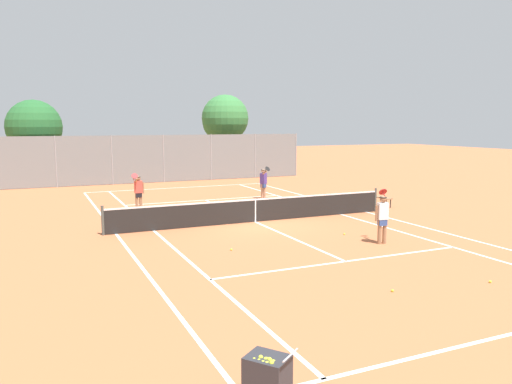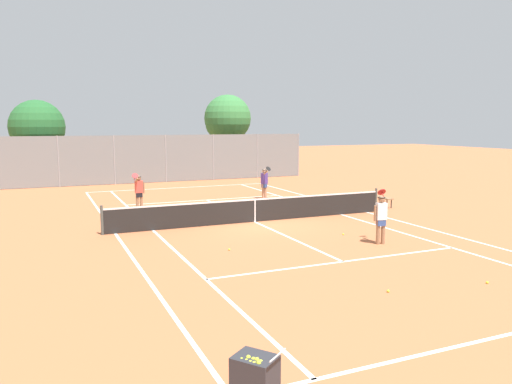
{
  "view_description": "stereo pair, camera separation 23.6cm",
  "coord_description": "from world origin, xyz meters",
  "px_view_note": "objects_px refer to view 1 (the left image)",
  "views": [
    {
      "loc": [
        -8.08,
        -18.12,
        3.95
      ],
      "look_at": [
        0.7,
        1.5,
        1.0
      ],
      "focal_mm": 35.0,
      "sensor_mm": 36.0,
      "label": 1
    },
    {
      "loc": [
        -7.87,
        -18.22,
        3.95
      ],
      "look_at": [
        0.7,
        1.5,
        1.0
      ],
      "focal_mm": 35.0,
      "sensor_mm": 36.0,
      "label": 2
    }
  ],
  "objects_px": {
    "tennis_net": "(255,210)",
    "tree_behind_right": "(224,119)",
    "player_far_left": "(138,191)",
    "tree_behind_left": "(33,129)",
    "loose_tennis_ball_2": "(490,282)",
    "courtside_bench": "(380,198)",
    "ball_cart": "(267,379)",
    "player_near_side": "(382,216)",
    "loose_tennis_ball_3": "(344,234)",
    "loose_tennis_ball_0": "(392,291)",
    "player_far_right": "(264,182)",
    "loose_tennis_ball_1": "(231,249)"
  },
  "relations": [
    {
      "from": "courtside_bench",
      "to": "tree_behind_right",
      "type": "height_order",
      "value": "tree_behind_right"
    },
    {
      "from": "tree_behind_right",
      "to": "loose_tennis_ball_0",
      "type": "bearing_deg",
      "value": -102.42
    },
    {
      "from": "player_far_left",
      "to": "loose_tennis_ball_0",
      "type": "xyz_separation_m",
      "value": [
        3.3,
        -13.66,
        -0.89
      ]
    },
    {
      "from": "tennis_net",
      "to": "tree_behind_right",
      "type": "xyz_separation_m",
      "value": [
        5.62,
        18.64,
        3.77
      ]
    },
    {
      "from": "player_far_left",
      "to": "player_far_right",
      "type": "bearing_deg",
      "value": 7.23
    },
    {
      "from": "player_far_left",
      "to": "loose_tennis_ball_1",
      "type": "xyz_separation_m",
      "value": [
        1.23,
        -8.47,
        -0.89
      ]
    },
    {
      "from": "loose_tennis_ball_2",
      "to": "courtside_bench",
      "type": "bearing_deg",
      "value": 65.29
    },
    {
      "from": "loose_tennis_ball_1",
      "to": "tree_behind_right",
      "type": "distance_m",
      "value": 24.33
    },
    {
      "from": "loose_tennis_ball_0",
      "to": "loose_tennis_ball_2",
      "type": "distance_m",
      "value": 2.72
    },
    {
      "from": "ball_cart",
      "to": "player_far_right",
      "type": "relative_size",
      "value": 0.54
    },
    {
      "from": "player_near_side",
      "to": "loose_tennis_ball_3",
      "type": "height_order",
      "value": "player_near_side"
    },
    {
      "from": "ball_cart",
      "to": "loose_tennis_ball_3",
      "type": "bearing_deg",
      "value": 50.76
    },
    {
      "from": "ball_cart",
      "to": "loose_tennis_ball_1",
      "type": "bearing_deg",
      "value": 71.81
    },
    {
      "from": "tennis_net",
      "to": "loose_tennis_ball_3",
      "type": "height_order",
      "value": "tennis_net"
    },
    {
      "from": "courtside_bench",
      "to": "tennis_net",
      "type": "bearing_deg",
      "value": -170.79
    },
    {
      "from": "tree_behind_left",
      "to": "player_near_side",
      "type": "bearing_deg",
      "value": -66.2
    },
    {
      "from": "player_far_left",
      "to": "courtside_bench",
      "type": "distance_m",
      "value": 11.43
    },
    {
      "from": "player_far_left",
      "to": "tree_behind_left",
      "type": "height_order",
      "value": "tree_behind_left"
    },
    {
      "from": "tennis_net",
      "to": "player_near_side",
      "type": "height_order",
      "value": "player_near_side"
    },
    {
      "from": "loose_tennis_ball_0",
      "to": "loose_tennis_ball_2",
      "type": "bearing_deg",
      "value": -9.74
    },
    {
      "from": "tennis_net",
      "to": "tree_behind_right",
      "type": "bearing_deg",
      "value": 73.23
    },
    {
      "from": "ball_cart",
      "to": "tree_behind_left",
      "type": "bearing_deg",
      "value": 94.91
    },
    {
      "from": "loose_tennis_ball_0",
      "to": "player_far_right",
      "type": "bearing_deg",
      "value": 76.86
    },
    {
      "from": "player_far_right",
      "to": "loose_tennis_ball_3",
      "type": "relative_size",
      "value": 26.88
    },
    {
      "from": "player_far_right",
      "to": "tree_behind_left",
      "type": "xyz_separation_m",
      "value": [
        -10.91,
        12.94,
        2.69
      ]
    },
    {
      "from": "player_near_side",
      "to": "loose_tennis_ball_3",
      "type": "bearing_deg",
      "value": 103.65
    },
    {
      "from": "player_near_side",
      "to": "player_far_left",
      "type": "bearing_deg",
      "value": 122.37
    },
    {
      "from": "loose_tennis_ball_1",
      "to": "player_far_right",
      "type": "bearing_deg",
      "value": 59.66
    },
    {
      "from": "loose_tennis_ball_2",
      "to": "loose_tennis_ball_3",
      "type": "height_order",
      "value": "same"
    },
    {
      "from": "player_far_left",
      "to": "loose_tennis_ball_2",
      "type": "height_order",
      "value": "player_far_left"
    },
    {
      "from": "tree_behind_right",
      "to": "tree_behind_left",
      "type": "bearing_deg",
      "value": -178.94
    },
    {
      "from": "courtside_bench",
      "to": "tree_behind_left",
      "type": "relative_size",
      "value": 0.27
    },
    {
      "from": "loose_tennis_ball_1",
      "to": "courtside_bench",
      "type": "bearing_deg",
      "value": 27.5
    },
    {
      "from": "player_near_side",
      "to": "loose_tennis_ball_0",
      "type": "xyz_separation_m",
      "value": [
        -2.82,
        -4.0,
        -0.89
      ]
    },
    {
      "from": "loose_tennis_ball_2",
      "to": "courtside_bench",
      "type": "xyz_separation_m",
      "value": [
        4.91,
        10.67,
        0.38
      ]
    },
    {
      "from": "tennis_net",
      "to": "player_far_right",
      "type": "bearing_deg",
      "value": 61.95
    },
    {
      "from": "tennis_net",
      "to": "loose_tennis_ball_2",
      "type": "height_order",
      "value": "tennis_net"
    },
    {
      "from": "player_near_side",
      "to": "loose_tennis_ball_3",
      "type": "distance_m",
      "value": 1.87
    },
    {
      "from": "loose_tennis_ball_1",
      "to": "loose_tennis_ball_0",
      "type": "bearing_deg",
      "value": -68.25
    },
    {
      "from": "loose_tennis_ball_2",
      "to": "tree_behind_right",
      "type": "relative_size",
      "value": 0.01
    },
    {
      "from": "loose_tennis_ball_2",
      "to": "loose_tennis_ball_0",
      "type": "bearing_deg",
      "value": 170.26
    },
    {
      "from": "player_near_side",
      "to": "tree_behind_right",
      "type": "bearing_deg",
      "value": 82.12
    },
    {
      "from": "loose_tennis_ball_0",
      "to": "tree_behind_right",
      "type": "bearing_deg",
      "value": 77.58
    },
    {
      "from": "player_far_left",
      "to": "loose_tennis_ball_1",
      "type": "distance_m",
      "value": 8.61
    },
    {
      "from": "loose_tennis_ball_3",
      "to": "tree_behind_right",
      "type": "height_order",
      "value": "tree_behind_right"
    },
    {
      "from": "ball_cart",
      "to": "loose_tennis_ball_0",
      "type": "relative_size",
      "value": 14.58
    },
    {
      "from": "loose_tennis_ball_1",
      "to": "loose_tennis_ball_3",
      "type": "distance_m",
      "value": 4.52
    },
    {
      "from": "player_far_left",
      "to": "tree_behind_left",
      "type": "bearing_deg",
      "value": 107.01
    },
    {
      "from": "tennis_net",
      "to": "courtside_bench",
      "type": "xyz_separation_m",
      "value": [
        7.1,
        1.15,
        -0.1
      ]
    },
    {
      "from": "player_far_right",
      "to": "courtside_bench",
      "type": "height_order",
      "value": "player_far_right"
    }
  ]
}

